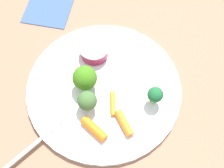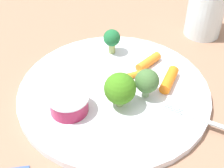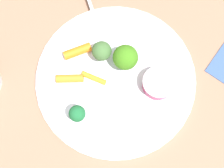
{
  "view_description": "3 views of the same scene",
  "coord_description": "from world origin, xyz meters",
  "px_view_note": "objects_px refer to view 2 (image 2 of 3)",
  "views": [
    {
      "loc": [
        -0.21,
        -0.17,
        0.55
      ],
      "look_at": [
        0.01,
        -0.01,
        0.02
      ],
      "focal_mm": 49.03,
      "sensor_mm": 36.0,
      "label": 1
    },
    {
      "loc": [
        -0.1,
        0.37,
        0.37
      ],
      "look_at": [
        0.0,
        -0.0,
        0.02
      ],
      "focal_mm": 52.55,
      "sensor_mm": 36.0,
      "label": 2
    },
    {
      "loc": [
        0.16,
        -0.1,
        0.64
      ],
      "look_at": [
        0.01,
        -0.01,
        0.02
      ],
      "focal_mm": 54.79,
      "sensor_mm": 36.0,
      "label": 3
    }
  ],
  "objects_px": {
    "broccoli_floret_0": "(147,81)",
    "fork": "(219,126)",
    "sauce_cup": "(69,103)",
    "carrot_stick_1": "(169,80)",
    "drinking_glass": "(206,8)",
    "plate": "(114,92)",
    "broccoli_floret_2": "(120,89)",
    "carrot_stick_2": "(148,62)",
    "broccoli_floret_1": "(112,39)",
    "carrot_stick_0": "(131,75)"
  },
  "relations": [
    {
      "from": "broccoli_floret_1",
      "to": "broccoli_floret_2",
      "type": "bearing_deg",
      "value": 110.03
    },
    {
      "from": "sauce_cup",
      "to": "fork",
      "type": "relative_size",
      "value": 0.35
    },
    {
      "from": "sauce_cup",
      "to": "broccoli_floret_0",
      "type": "height_order",
      "value": "broccoli_floret_0"
    },
    {
      "from": "plate",
      "to": "fork",
      "type": "bearing_deg",
      "value": 167.45
    },
    {
      "from": "broccoli_floret_0",
      "to": "fork",
      "type": "xyz_separation_m",
      "value": [
        -0.11,
        0.04,
        -0.03
      ]
    },
    {
      "from": "sauce_cup",
      "to": "carrot_stick_1",
      "type": "distance_m",
      "value": 0.17
    },
    {
      "from": "sauce_cup",
      "to": "fork",
      "type": "distance_m",
      "value": 0.22
    },
    {
      "from": "carrot_stick_1",
      "to": "fork",
      "type": "xyz_separation_m",
      "value": [
        -0.08,
        0.07,
        -0.01
      ]
    },
    {
      "from": "plate",
      "to": "broccoli_floret_0",
      "type": "relative_size",
      "value": 6.29
    },
    {
      "from": "drinking_glass",
      "to": "fork",
      "type": "bearing_deg",
      "value": 98.57
    },
    {
      "from": "broccoli_floret_1",
      "to": "carrot_stick_1",
      "type": "height_order",
      "value": "broccoli_floret_1"
    },
    {
      "from": "broccoli_floret_1",
      "to": "carrot_stick_1",
      "type": "relative_size",
      "value": 0.85
    },
    {
      "from": "broccoli_floret_0",
      "to": "drinking_glass",
      "type": "distance_m",
      "value": 0.24
    },
    {
      "from": "broccoli_floret_0",
      "to": "broccoli_floret_1",
      "type": "relative_size",
      "value": 1.05
    },
    {
      "from": "broccoli_floret_2",
      "to": "fork",
      "type": "distance_m",
      "value": 0.15
    },
    {
      "from": "broccoli_floret_0",
      "to": "carrot_stick_0",
      "type": "height_order",
      "value": "broccoli_floret_0"
    },
    {
      "from": "fork",
      "to": "drinking_glass",
      "type": "xyz_separation_m",
      "value": [
        0.04,
        -0.26,
        0.04
      ]
    },
    {
      "from": "broccoli_floret_0",
      "to": "broccoli_floret_1",
      "type": "height_order",
      "value": "broccoli_floret_0"
    },
    {
      "from": "carrot_stick_1",
      "to": "carrot_stick_2",
      "type": "xyz_separation_m",
      "value": [
        0.04,
        -0.04,
        -0.0
      ]
    },
    {
      "from": "plate",
      "to": "carrot_stick_1",
      "type": "bearing_deg",
      "value": -155.96
    },
    {
      "from": "carrot_stick_2",
      "to": "sauce_cup",
      "type": "bearing_deg",
      "value": 55.3
    },
    {
      "from": "broccoli_floret_0",
      "to": "broccoli_floret_2",
      "type": "bearing_deg",
      "value": 41.94
    },
    {
      "from": "sauce_cup",
      "to": "broccoli_floret_2",
      "type": "xyz_separation_m",
      "value": [
        -0.07,
        -0.03,
        0.02
      ]
    },
    {
      "from": "carrot_stick_2",
      "to": "fork",
      "type": "xyz_separation_m",
      "value": [
        -0.12,
        0.11,
        -0.01
      ]
    },
    {
      "from": "carrot_stick_0",
      "to": "carrot_stick_2",
      "type": "xyz_separation_m",
      "value": [
        -0.02,
        -0.04,
        0.0
      ]
    },
    {
      "from": "fork",
      "to": "drinking_glass",
      "type": "bearing_deg",
      "value": -81.43
    },
    {
      "from": "plate",
      "to": "drinking_glass",
      "type": "bearing_deg",
      "value": -119.32
    },
    {
      "from": "broccoli_floret_1",
      "to": "drinking_glass",
      "type": "xyz_separation_m",
      "value": [
        -0.15,
        -0.13,
        0.02
      ]
    },
    {
      "from": "plate",
      "to": "broccoli_floret_2",
      "type": "distance_m",
      "value": 0.05
    },
    {
      "from": "sauce_cup",
      "to": "broccoli_floret_0",
      "type": "bearing_deg",
      "value": -149.75
    },
    {
      "from": "carrot_stick_2",
      "to": "broccoli_floret_0",
      "type": "bearing_deg",
      "value": 97.31
    },
    {
      "from": "fork",
      "to": "drinking_glass",
      "type": "distance_m",
      "value": 0.27
    },
    {
      "from": "broccoli_floret_0",
      "to": "drinking_glass",
      "type": "xyz_separation_m",
      "value": [
        -0.07,
        -0.22,
        0.02
      ]
    },
    {
      "from": "plate",
      "to": "broccoli_floret_0",
      "type": "distance_m",
      "value": 0.06
    },
    {
      "from": "carrot_stick_1",
      "to": "sauce_cup",
      "type": "bearing_deg",
      "value": 35.79
    },
    {
      "from": "carrot_stick_1",
      "to": "plate",
      "type": "bearing_deg",
      "value": 24.04
    },
    {
      "from": "broccoli_floret_1",
      "to": "carrot_stick_1",
      "type": "bearing_deg",
      "value": 151.82
    },
    {
      "from": "broccoli_floret_2",
      "to": "fork",
      "type": "xyz_separation_m",
      "value": [
        -0.15,
        0.01,
        -0.03
      ]
    },
    {
      "from": "sauce_cup",
      "to": "carrot_stick_2",
      "type": "bearing_deg",
      "value": -124.7
    },
    {
      "from": "broccoli_floret_0",
      "to": "broccoli_floret_1",
      "type": "bearing_deg",
      "value": -50.07
    },
    {
      "from": "sauce_cup",
      "to": "drinking_glass",
      "type": "distance_m",
      "value": 0.34
    },
    {
      "from": "broccoli_floret_0",
      "to": "broccoli_floret_1",
      "type": "xyz_separation_m",
      "value": [
        0.08,
        -0.1,
        -0.0
      ]
    },
    {
      "from": "plate",
      "to": "carrot_stick_0",
      "type": "relative_size",
      "value": 6.3
    },
    {
      "from": "carrot_stick_1",
      "to": "carrot_stick_2",
      "type": "distance_m",
      "value": 0.06
    },
    {
      "from": "plate",
      "to": "broccoli_floret_1",
      "type": "relative_size",
      "value": 6.57
    },
    {
      "from": "broccoli_floret_0",
      "to": "fork",
      "type": "height_order",
      "value": "broccoli_floret_0"
    },
    {
      "from": "carrot_stick_0",
      "to": "fork",
      "type": "relative_size",
      "value": 0.28
    },
    {
      "from": "broccoli_floret_1",
      "to": "carrot_stick_2",
      "type": "distance_m",
      "value": 0.08
    },
    {
      "from": "sauce_cup",
      "to": "carrot_stick_1",
      "type": "relative_size",
      "value": 1.1
    },
    {
      "from": "broccoli_floret_2",
      "to": "drinking_glass",
      "type": "xyz_separation_m",
      "value": [
        -0.11,
        -0.25,
        0.01
      ]
    }
  ]
}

